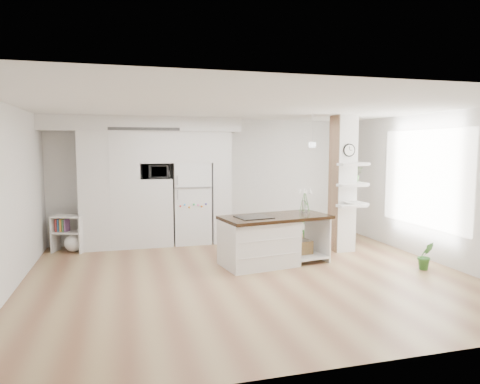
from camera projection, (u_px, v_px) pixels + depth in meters
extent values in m
cube|color=tan|center=(249.00, 276.00, 6.91)|extent=(7.00, 6.00, 0.01)
cube|color=white|center=(250.00, 107.00, 6.63)|extent=(7.00, 6.00, 0.04)
cube|color=silver|center=(212.00, 180.00, 9.65)|extent=(7.00, 0.04, 2.70)
cube|color=silver|center=(342.00, 227.00, 3.89)|extent=(7.00, 0.04, 2.70)
cube|color=silver|center=(5.00, 200.00, 5.86)|extent=(0.04, 6.00, 2.70)
cube|color=silver|center=(436.00, 188.00, 7.68)|extent=(0.04, 6.00, 2.70)
cube|color=white|center=(110.00, 190.00, 8.78)|extent=(1.20, 0.65, 2.40)
cube|color=white|center=(156.00, 212.00, 9.08)|extent=(0.65, 0.65, 1.42)
cube|color=white|center=(155.00, 147.00, 8.93)|extent=(0.65, 0.65, 0.65)
cube|color=white|center=(191.00, 147.00, 9.13)|extent=(0.85, 0.65, 0.65)
cube|color=white|center=(219.00, 187.00, 9.38)|extent=(0.40, 0.65, 2.40)
cube|color=silver|center=(143.00, 124.00, 8.80)|extent=(4.00, 0.70, 0.30)
cube|color=#262626|center=(144.00, 129.00, 8.49)|extent=(1.40, 0.04, 0.06)
cube|color=white|center=(191.00, 203.00, 9.26)|extent=(0.78, 0.66, 1.75)
cube|color=#B2B2B7|center=(194.00, 188.00, 8.90)|extent=(0.78, 0.01, 0.03)
cube|color=silver|center=(343.00, 184.00, 8.52)|extent=(0.40, 0.40, 2.70)
cube|color=tan|center=(333.00, 184.00, 8.47)|extent=(0.02, 0.40, 2.70)
cube|color=tan|center=(338.00, 183.00, 8.73)|extent=(0.40, 0.02, 2.70)
cylinder|color=black|center=(349.00, 150.00, 8.26)|extent=(0.25, 0.03, 0.25)
cylinder|color=white|center=(349.00, 150.00, 8.24)|extent=(0.21, 0.01, 0.21)
plane|color=white|center=(424.00, 178.00, 7.95)|extent=(0.00, 2.40, 2.40)
cylinder|color=white|center=(343.00, 145.00, 7.28)|extent=(0.12, 0.12, 0.10)
cube|color=white|center=(259.00, 243.00, 7.50)|extent=(1.37, 1.01, 0.81)
cube|color=white|center=(302.00, 254.00, 7.91)|extent=(0.80, 0.92, 0.04)
cube|color=white|center=(317.00, 237.00, 8.02)|extent=(0.17, 0.81, 0.81)
cube|color=#311E0E|center=(276.00, 217.00, 7.60)|extent=(2.05, 1.22, 0.06)
cube|color=black|center=(254.00, 217.00, 7.41)|extent=(0.65, 0.57, 0.01)
cube|color=olive|center=(300.00, 247.00, 7.88)|extent=(0.43, 0.35, 0.24)
cylinder|color=white|center=(305.00, 207.00, 7.95)|extent=(0.12, 0.12, 0.22)
cube|color=white|center=(55.00, 233.00, 8.53)|extent=(0.16, 0.34, 0.73)
cube|color=white|center=(83.00, 234.00, 8.47)|extent=(0.16, 0.34, 0.73)
cube|color=white|center=(69.00, 216.00, 8.46)|extent=(0.70, 0.55, 0.03)
cube|color=white|center=(69.00, 232.00, 8.49)|extent=(0.68, 0.54, 0.03)
sphere|color=white|center=(74.00, 243.00, 8.51)|extent=(0.36, 0.36, 0.36)
imported|color=#3D8334|center=(426.00, 256.00, 7.26)|extent=(0.31, 0.27, 0.48)
imported|color=#3D8334|center=(307.00, 229.00, 9.81)|extent=(0.26, 0.26, 0.43)
imported|color=#2D2D2D|center=(156.00, 172.00, 8.94)|extent=(0.54, 0.37, 0.30)
imported|color=#3D8334|center=(355.00, 174.00, 8.69)|extent=(0.27, 0.23, 0.30)
imported|color=white|center=(350.00, 203.00, 8.27)|extent=(0.22, 0.22, 0.05)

